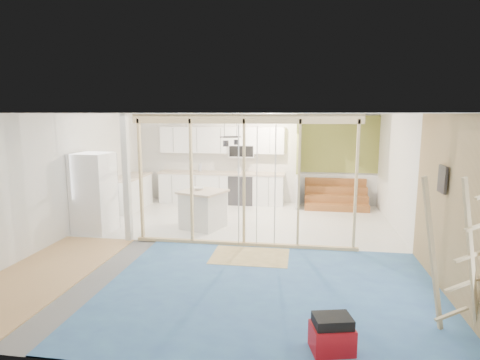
% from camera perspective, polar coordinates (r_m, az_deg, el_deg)
% --- Properties ---
extents(room, '(7.01, 8.01, 2.61)m').
position_cam_1_polar(room, '(7.78, -1.61, -0.18)').
color(room, slate).
rests_on(room, ground).
extents(floor_overlays, '(7.00, 8.00, 0.03)m').
position_cam_1_polar(floor_overlays, '(8.14, -0.98, -9.11)').
color(floor_overlays, silver).
rests_on(floor_overlays, room).
extents(stud_frame, '(4.66, 0.14, 2.60)m').
position_cam_1_polar(stud_frame, '(7.79, -3.38, 1.97)').
color(stud_frame, '#D2BB81').
rests_on(stud_frame, room).
extents(base_cabinets, '(4.45, 2.24, 0.93)m').
position_cam_1_polar(base_cabinets, '(11.51, -6.46, -1.32)').
color(base_cabinets, white).
rests_on(base_cabinets, room).
extents(upper_cabinets, '(3.60, 0.41, 0.85)m').
position_cam_1_polar(upper_cabinets, '(11.61, -2.31, 5.56)').
color(upper_cabinets, white).
rests_on(upper_cabinets, room).
extents(green_partition, '(2.25, 1.51, 2.60)m').
position_cam_1_polar(green_partition, '(11.34, 12.01, 0.82)').
color(green_partition, olive).
rests_on(green_partition, room).
extents(pot_rack, '(0.52, 0.52, 0.72)m').
position_cam_1_polar(pot_rack, '(9.61, -1.39, 5.82)').
color(pot_rack, black).
rests_on(pot_rack, room).
extents(sheathing_panel, '(0.02, 4.00, 2.60)m').
position_cam_1_polar(sheathing_panel, '(6.07, 28.79, -4.08)').
color(sheathing_panel, tan).
rests_on(sheathing_panel, room).
extents(electrical_panel, '(0.04, 0.30, 0.40)m').
position_cam_1_polar(electrical_panel, '(6.55, 26.85, 0.10)').
color(electrical_panel, '#343438').
rests_on(electrical_panel, room).
extents(ceiling_light, '(0.32, 0.32, 0.08)m').
position_cam_1_polar(ceiling_light, '(10.55, 8.96, 8.98)').
color(ceiling_light, '#FFEABF').
rests_on(ceiling_light, room).
extents(fridge, '(0.82, 0.79, 1.76)m').
position_cam_1_polar(fridge, '(9.32, -20.03, -1.78)').
color(fridge, white).
rests_on(fridge, room).
extents(island, '(1.16, 1.16, 0.88)m').
position_cam_1_polar(island, '(9.18, -5.28, -4.23)').
color(island, silver).
rests_on(island, room).
extents(bowl, '(0.29, 0.29, 0.06)m').
position_cam_1_polar(bowl, '(9.19, -5.90, -1.21)').
color(bowl, white).
rests_on(bowl, island).
extents(soap_bottle_a, '(0.13, 0.14, 0.28)m').
position_cam_1_polar(soap_bottle_a, '(11.84, -5.71, 1.93)').
color(soap_bottle_a, '#ACB3C0').
rests_on(soap_bottle_a, base_cabinets).
extents(soap_bottle_b, '(0.09, 0.10, 0.20)m').
position_cam_1_polar(soap_bottle_b, '(11.48, -0.10, 1.57)').
color(soap_bottle_b, silver).
rests_on(soap_bottle_b, base_cabinets).
extents(toolbox, '(0.52, 0.43, 0.43)m').
position_cam_1_polar(toolbox, '(4.80, 12.95, -20.70)').
color(toolbox, '#9E0E15').
rests_on(toolbox, room).
extents(ladder, '(1.00, 0.22, 1.90)m').
position_cam_1_polar(ladder, '(5.31, 28.47, -9.55)').
color(ladder, tan).
rests_on(ladder, room).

